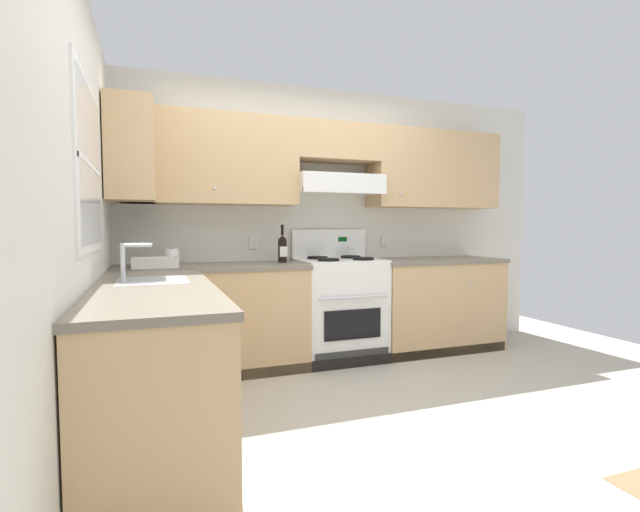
{
  "coord_description": "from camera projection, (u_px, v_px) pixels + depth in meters",
  "views": [
    {
      "loc": [
        -1.25,
        -2.65,
        1.23
      ],
      "look_at": [
        -0.02,
        0.7,
        1.0
      ],
      "focal_mm": 25.85,
      "sensor_mm": 36.0,
      "label": 1
    }
  ],
  "objects": [
    {
      "name": "ground_plane",
      "position": [
        359.0,
        416.0,
        2.99
      ],
      "size": [
        7.04,
        7.04,
        0.0
      ],
      "primitive_type": "plane",
      "color": "#B2AA99"
    },
    {
      "name": "paper_towel_roll",
      "position": [
        172.0,
        257.0,
        3.79
      ],
      "size": [
        0.12,
        0.12,
        0.14
      ],
      "color": "white",
      "rests_on": "counter_back_run"
    },
    {
      "name": "counter_back_run",
      "position": [
        324.0,
        312.0,
        4.21
      ],
      "size": [
        3.6,
        0.65,
        0.91
      ],
      "color": "tan",
      "rests_on": "ground_plane"
    },
    {
      "name": "stove",
      "position": [
        340.0,
        308.0,
        4.27
      ],
      "size": [
        0.76,
        0.62,
        1.2
      ],
      "color": "white",
      "rests_on": "ground_plane"
    },
    {
      "name": "wine_bottle",
      "position": [
        282.0,
        248.0,
        4.08
      ],
      "size": [
        0.08,
        0.08,
        0.34
      ],
      "color": "black",
      "rests_on": "counter_back_run"
    },
    {
      "name": "bowl",
      "position": [
        155.0,
        264.0,
        3.6
      ],
      "size": [
        0.34,
        0.24,
        0.08
      ],
      "color": "white",
      "rests_on": "counter_back_run"
    },
    {
      "name": "wall_back",
      "position": [
        332.0,
        201.0,
        4.47
      ],
      "size": [
        4.68,
        0.57,
        2.55
      ],
      "color": "silver",
      "rests_on": "ground_plane"
    },
    {
      "name": "counter_left_run",
      "position": [
        155.0,
        366.0,
        2.54
      ],
      "size": [
        0.63,
        1.91,
        1.13
      ],
      "color": "tan",
      "rests_on": "ground_plane"
    },
    {
      "name": "wall_left",
      "position": [
        85.0,
        206.0,
        2.57
      ],
      "size": [
        0.47,
        4.0,
        2.55
      ],
      "color": "silver",
      "rests_on": "ground_plane"
    }
  ]
}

